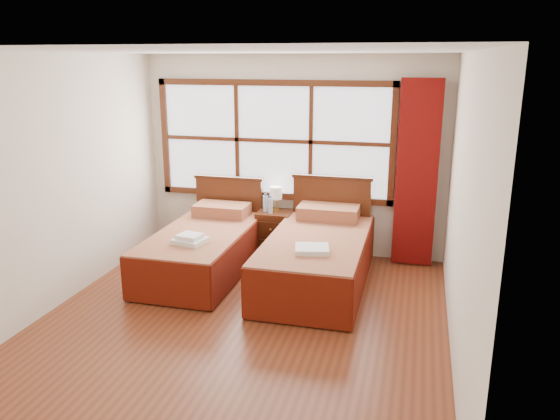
# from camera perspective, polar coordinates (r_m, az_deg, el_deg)

# --- Properties ---
(floor) EXTENTS (4.50, 4.50, 0.00)m
(floor) POSITION_cam_1_polar(r_m,az_deg,el_deg) (5.55, -4.16, -11.68)
(floor) COLOR brown
(floor) RESTS_ON ground
(ceiling) EXTENTS (4.50, 4.50, 0.00)m
(ceiling) POSITION_cam_1_polar(r_m,az_deg,el_deg) (4.94, -4.77, 16.23)
(ceiling) COLOR white
(ceiling) RESTS_ON wall_back
(wall_back) EXTENTS (4.00, 0.00, 4.00)m
(wall_back) POSITION_cam_1_polar(r_m,az_deg,el_deg) (7.21, 1.34, 5.67)
(wall_back) COLOR silver
(wall_back) RESTS_ON floor
(wall_left) EXTENTS (0.00, 4.50, 4.50)m
(wall_left) POSITION_cam_1_polar(r_m,az_deg,el_deg) (6.03, -22.76, 2.49)
(wall_left) COLOR silver
(wall_left) RESTS_ON floor
(wall_right) EXTENTS (0.00, 4.50, 4.50)m
(wall_right) POSITION_cam_1_polar(r_m,az_deg,el_deg) (4.84, 18.56, -0.06)
(wall_right) COLOR silver
(wall_right) RESTS_ON floor
(window) EXTENTS (3.16, 0.06, 1.56)m
(window) POSITION_cam_1_polar(r_m,az_deg,el_deg) (7.20, -0.67, 7.27)
(window) COLOR white
(window) RESTS_ON wall_back
(curtain) EXTENTS (0.50, 0.16, 2.30)m
(curtain) POSITION_cam_1_polar(r_m,az_deg,el_deg) (6.91, 14.11, 3.68)
(curtain) COLOR maroon
(curtain) RESTS_ON wall_back
(bed_left) EXTENTS (1.03, 2.05, 1.00)m
(bed_left) POSITION_cam_1_polar(r_m,az_deg,el_deg) (6.75, -7.96, -3.92)
(bed_left) COLOR #3D1C0C
(bed_left) RESTS_ON floor
(bed_right) EXTENTS (1.11, 2.16, 1.08)m
(bed_right) POSITION_cam_1_polar(r_m,az_deg,el_deg) (6.35, 3.96, -4.81)
(bed_right) COLOR #3D1C0C
(bed_right) RESTS_ON floor
(nightstand) EXTENTS (0.45, 0.44, 0.60)m
(nightstand) POSITION_cam_1_polar(r_m,az_deg,el_deg) (7.25, -0.53, -2.44)
(nightstand) COLOR #4D2310
(nightstand) RESTS_ON floor
(towels_left) EXTENTS (0.39, 0.36, 0.10)m
(towels_left) POSITION_cam_1_polar(r_m,az_deg,el_deg) (6.22, -9.37, -3.03)
(towels_left) COLOR white
(towels_left) RESTS_ON bed_left
(towels_right) EXTENTS (0.41, 0.37, 0.05)m
(towels_right) POSITION_cam_1_polar(r_m,az_deg,el_deg) (5.75, 3.36, -4.10)
(towels_right) COLOR white
(towels_right) RESTS_ON bed_right
(lamp) EXTENTS (0.16, 0.16, 0.32)m
(lamp) POSITION_cam_1_polar(r_m,az_deg,el_deg) (7.19, -0.44, 1.72)
(lamp) COLOR gold
(lamp) RESTS_ON nightstand
(bottle_near) EXTENTS (0.06, 0.06, 0.24)m
(bottle_near) POSITION_cam_1_polar(r_m,az_deg,el_deg) (7.14, -1.53, 0.70)
(bottle_near) COLOR silver
(bottle_near) RESTS_ON nightstand
(bottle_far) EXTENTS (0.06, 0.06, 0.23)m
(bottle_far) POSITION_cam_1_polar(r_m,az_deg,el_deg) (7.07, -1.00, 0.49)
(bottle_far) COLOR silver
(bottle_far) RESTS_ON nightstand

